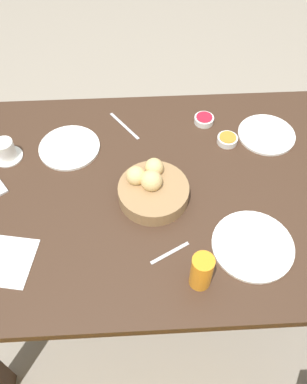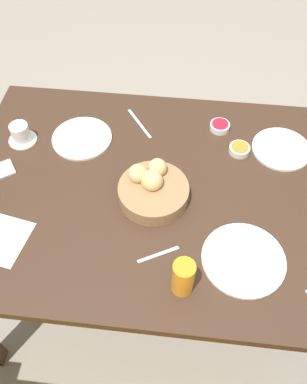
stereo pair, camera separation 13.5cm
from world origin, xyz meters
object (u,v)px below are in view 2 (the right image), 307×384
at_px(jam_bowl_honey, 239,149).
at_px(spoon_coffee, 158,255).
at_px(bread_basket, 152,188).
at_px(plate_near_right, 82,138).
at_px(juice_glass, 183,277).
at_px(plate_near_left, 281,149).
at_px(jam_bowl_berry, 220,126).
at_px(plate_far_center, 243,259).
at_px(coffee_cup, 21,134).
at_px(fork_silver, 139,123).
at_px(napkin, 0,239).

xyz_separation_m(jam_bowl_honey, spoon_coffee, (0.25, 0.46, -0.01)).
distance_m(bread_basket, plate_near_right, 0.38).
distance_m(plate_near_right, juice_glass, 0.70).
height_order(plate_near_left, jam_bowl_berry, jam_bowl_berry).
relative_size(plate_far_center, jam_bowl_berry, 3.34).
height_order(coffee_cup, fork_silver, coffee_cup).
bearing_deg(fork_silver, plate_near_left, 171.60).
bearing_deg(jam_bowl_berry, jam_bowl_honey, 122.83).
height_order(plate_far_center, fork_silver, plate_far_center).
bearing_deg(plate_far_center, spoon_coffee, 2.34).
distance_m(plate_far_center, jam_bowl_honey, 0.45).
relative_size(plate_near_left, fork_silver, 1.40).
height_order(juice_glass, jam_bowl_berry, juice_glass).
distance_m(plate_near_left, juice_glass, 0.67).
distance_m(plate_near_right, spoon_coffee, 0.57).
bearing_deg(fork_silver, jam_bowl_berry, -178.86).
xyz_separation_m(plate_near_left, coffee_cup, (0.97, 0.06, 0.03)).
bearing_deg(jam_bowl_honey, jam_bowl_berry, -57.17).
xyz_separation_m(bread_basket, fork_silver, (0.09, -0.34, -0.04)).
xyz_separation_m(plate_near_left, plate_far_center, (0.15, 0.48, 0.00)).
bearing_deg(napkin, jam_bowl_honey, -148.51).
height_order(coffee_cup, spoon_coffee, coffee_cup).
xyz_separation_m(bread_basket, juice_glass, (-0.12, 0.32, 0.02)).
bearing_deg(coffee_cup, juice_glass, 140.57).
relative_size(fork_silver, napkin, 0.78).
relative_size(coffee_cup, napkin, 0.54).
xyz_separation_m(bread_basket, plate_far_center, (-0.30, 0.21, -0.04)).
relative_size(jam_bowl_honey, fork_silver, 0.49).
height_order(spoon_coffee, napkin, napkin).
height_order(jam_bowl_honey, napkin, jam_bowl_honey).
distance_m(juice_glass, spoon_coffee, 0.14).
relative_size(jam_bowl_honey, spoon_coffee, 0.61).
bearing_deg(plate_near_left, bread_basket, 30.22).
relative_size(plate_near_right, jam_bowl_honey, 2.96).
bearing_deg(plate_near_left, jam_bowl_honey, 9.91).
bearing_deg(coffee_cup, plate_near_left, -176.48).
height_order(plate_near_left, coffee_cup, coffee_cup).
height_order(bread_basket, juice_glass, juice_glass).
height_order(jam_bowl_berry, jam_bowl_honey, same).
bearing_deg(napkin, fork_silver, -122.83).
relative_size(juice_glass, coffee_cup, 1.22).
distance_m(plate_far_center, fork_silver, 0.68).
xyz_separation_m(jam_bowl_berry, spoon_coffee, (0.18, 0.57, -0.01)).
xyz_separation_m(bread_basket, jam_bowl_berry, (-0.22, -0.35, -0.03)).
relative_size(bread_basket, plate_far_center, 0.93).
xyz_separation_m(bread_basket, coffee_cup, (0.52, -0.20, -0.01)).
distance_m(plate_near_right, napkin, 0.49).
bearing_deg(plate_far_center, juice_glass, 31.11).
distance_m(fork_silver, spoon_coffee, 0.58).
distance_m(plate_far_center, jam_bowl_berry, 0.57).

